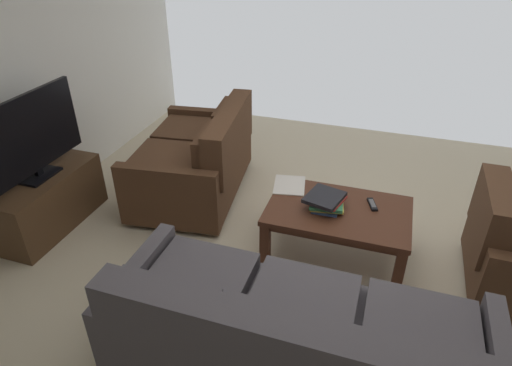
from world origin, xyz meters
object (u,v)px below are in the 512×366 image
(loveseat_near, at_px, (198,159))
(tv_stand, at_px, (47,201))
(sofa_main, at_px, (293,342))
(flat_tv, at_px, (28,137))
(tv_remote, at_px, (372,204))
(loose_magazine, at_px, (289,185))
(book_stack, at_px, (326,201))
(coffee_table, at_px, (338,216))

(loveseat_near, height_order, tv_stand, loveseat_near)
(sofa_main, height_order, flat_tv, flat_tv)
(tv_stand, bearing_deg, sofa_main, 160.20)
(tv_remote, xyz_separation_m, loose_magazine, (0.66, -0.09, -0.01))
(book_stack, bearing_deg, coffee_table, -174.12)
(flat_tv, height_order, loose_magazine, flat_tv)
(sofa_main, height_order, loose_magazine, sofa_main)
(loveseat_near, height_order, flat_tv, flat_tv)
(sofa_main, relative_size, tv_stand, 2.09)
(sofa_main, distance_m, book_stack, 1.20)
(tv_stand, height_order, flat_tv, flat_tv)
(tv_stand, distance_m, loose_magazine, 2.05)
(sofa_main, bearing_deg, loose_magazine, -74.77)
(tv_stand, relative_size, flat_tv, 0.94)
(coffee_table, xyz_separation_m, book_stack, (0.10, 0.01, 0.13))
(coffee_table, distance_m, tv_remote, 0.27)
(loveseat_near, xyz_separation_m, flat_tv, (1.01, 0.87, 0.47))
(sofa_main, xyz_separation_m, loose_magazine, (0.38, -1.41, 0.10))
(book_stack, bearing_deg, loveseat_near, -22.30)
(coffee_table, bearing_deg, flat_tv, 8.38)
(flat_tv, bearing_deg, tv_remote, -169.74)
(loveseat_near, bearing_deg, loose_magazine, 162.21)
(coffee_table, relative_size, flat_tv, 0.98)
(tv_stand, bearing_deg, tv_remote, -169.71)
(loose_magazine, bearing_deg, loveseat_near, 151.79)
(loveseat_near, bearing_deg, tv_stand, 40.81)
(sofa_main, bearing_deg, tv_remote, -101.95)
(book_stack, relative_size, tv_remote, 1.99)
(coffee_table, height_order, tv_stand, tv_stand)
(sofa_main, height_order, loveseat_near, loveseat_near)
(book_stack, xyz_separation_m, loose_magazine, (0.33, -0.22, -0.05))
(book_stack, distance_m, loose_magazine, 0.40)
(tv_stand, distance_m, book_stack, 2.33)
(loveseat_near, height_order, coffee_table, loveseat_near)
(sofa_main, height_order, tv_stand, sofa_main)
(coffee_table, relative_size, book_stack, 3.19)
(sofa_main, distance_m, tv_remote, 1.35)
(sofa_main, xyz_separation_m, coffee_table, (-0.05, -1.20, 0.03))
(coffee_table, distance_m, book_stack, 0.16)
(book_stack, xyz_separation_m, tv_remote, (-0.33, -0.13, -0.05))
(sofa_main, distance_m, loveseat_near, 2.17)
(sofa_main, relative_size, book_stack, 6.33)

